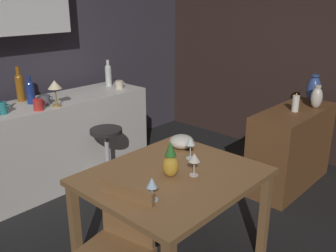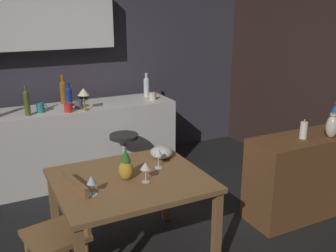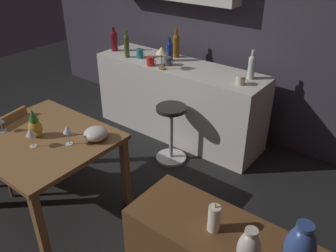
% 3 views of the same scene
% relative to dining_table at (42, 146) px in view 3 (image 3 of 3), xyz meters
% --- Properties ---
extents(ground_plane, '(9.00, 9.00, 0.00)m').
position_rel_dining_table_xyz_m(ground_plane, '(0.06, 0.21, -0.65)').
color(ground_plane, black).
extents(wall_kitchen_back, '(5.20, 0.33, 2.60)m').
position_rel_dining_table_xyz_m(wall_kitchen_back, '(-0.00, 2.29, 0.76)').
color(wall_kitchen_back, '#38333D').
rests_on(wall_kitchen_back, ground_plane).
extents(dining_table, '(1.14, 0.98, 0.74)m').
position_rel_dining_table_xyz_m(dining_table, '(0.00, 0.00, 0.00)').
color(dining_table, olive).
rests_on(dining_table, ground_plane).
extents(kitchen_counter, '(2.10, 0.60, 0.90)m').
position_rel_dining_table_xyz_m(kitchen_counter, '(0.13, 1.78, -0.20)').
color(kitchen_counter, silver).
rests_on(kitchen_counter, ground_plane).
extents(chair_near_window, '(0.47, 0.47, 0.82)m').
position_rel_dining_table_xyz_m(chair_near_window, '(-0.55, -0.04, -0.19)').
color(chair_near_window, olive).
rests_on(chair_near_window, ground_plane).
extents(bar_stool, '(0.34, 0.34, 0.65)m').
position_rel_dining_table_xyz_m(bar_stool, '(0.42, 1.26, -0.30)').
color(bar_stool, '#262323').
rests_on(bar_stool, ground_plane).
extents(wine_glass_left, '(0.07, 0.07, 0.17)m').
position_rel_dining_table_xyz_m(wine_glass_left, '(0.28, 0.08, 0.22)').
color(wine_glass_left, silver).
rests_on(wine_glass_left, dining_table).
extents(wine_glass_right, '(0.08, 0.08, 0.16)m').
position_rel_dining_table_xyz_m(wine_glass_right, '(0.08, -0.12, 0.21)').
color(wine_glass_right, silver).
rests_on(wine_glass_right, dining_table).
extents(wine_glass_center, '(0.07, 0.07, 0.15)m').
position_rel_dining_table_xyz_m(wine_glass_center, '(-0.34, -0.14, 0.19)').
color(wine_glass_center, silver).
rests_on(wine_glass_center, dining_table).
extents(pineapple_centerpiece, '(0.11, 0.11, 0.25)m').
position_rel_dining_table_xyz_m(pineapple_centerpiece, '(-0.04, -0.01, 0.19)').
color(pineapple_centerpiece, gold).
rests_on(pineapple_centerpiece, dining_table).
extents(fruit_bowl, '(0.20, 0.20, 0.10)m').
position_rel_dining_table_xyz_m(fruit_bowl, '(0.40, 0.26, 0.14)').
color(fruit_bowl, beige).
rests_on(fruit_bowl, dining_table).
extents(wine_bottle_amber, '(0.08, 0.08, 0.35)m').
position_rel_dining_table_xyz_m(wine_bottle_amber, '(-0.06, 1.98, 0.40)').
color(wine_bottle_amber, '#8C5114').
rests_on(wine_bottle_amber, kitchen_counter).
extents(wine_bottle_cobalt, '(0.08, 0.08, 0.28)m').
position_rel_dining_table_xyz_m(wine_bottle_cobalt, '(-0.04, 1.82, 0.38)').
color(wine_bottle_cobalt, navy).
rests_on(wine_bottle_cobalt, kitchen_counter).
extents(wine_bottle_ruby, '(0.08, 0.08, 0.30)m').
position_rel_dining_table_xyz_m(wine_bottle_ruby, '(-0.83, 1.71, 0.39)').
color(wine_bottle_ruby, maroon).
rests_on(wine_bottle_ruby, kitchen_counter).
extents(wine_bottle_olive, '(0.06, 0.06, 0.32)m').
position_rel_dining_table_xyz_m(wine_bottle_olive, '(-0.52, 1.62, 0.40)').
color(wine_bottle_olive, '#475623').
rests_on(wine_bottle_olive, kitchen_counter).
extents(wine_bottle_clear, '(0.07, 0.07, 0.30)m').
position_rel_dining_table_xyz_m(wine_bottle_clear, '(0.97, 1.89, 0.39)').
color(wine_bottle_clear, silver).
rests_on(wine_bottle_clear, kitchen_counter).
extents(cup_cream, '(0.12, 0.09, 0.09)m').
position_rel_dining_table_xyz_m(cup_cream, '(0.96, 1.68, 0.29)').
color(cup_cream, beige).
rests_on(cup_cream, kitchen_counter).
extents(cup_red, '(0.13, 0.09, 0.10)m').
position_rel_dining_table_xyz_m(cup_red, '(-0.10, 1.56, 0.30)').
color(cup_red, red).
rests_on(cup_red, kitchen_counter).
extents(cup_slate, '(0.13, 0.09, 0.09)m').
position_rel_dining_table_xyz_m(cup_slate, '(0.04, 1.69, 0.29)').
color(cup_slate, '#515660').
rests_on(cup_slate, kitchen_counter).
extents(cup_teal, '(0.11, 0.08, 0.11)m').
position_rel_dining_table_xyz_m(cup_teal, '(-0.38, 1.69, 0.30)').
color(cup_teal, teal).
rests_on(cup_teal, kitchen_counter).
extents(counter_lamp, '(0.13, 0.13, 0.25)m').
position_rel_dining_table_xyz_m(counter_lamp, '(0.07, 1.55, 0.44)').
color(counter_lamp, '#A58447').
rests_on(counter_lamp, kitchen_counter).
extents(pillar_candle_tall, '(0.07, 0.07, 0.19)m').
position_rel_dining_table_xyz_m(pillar_candle_tall, '(1.71, -0.08, 0.25)').
color(pillar_candle_tall, white).
rests_on(pillar_candle_tall, sideboard_cabinet).
extents(vase_ceramic_blue, '(0.15, 0.15, 0.30)m').
position_rel_dining_table_xyz_m(vase_ceramic_blue, '(2.16, -0.06, 0.31)').
color(vase_ceramic_blue, '#334C8C').
rests_on(vase_ceramic_blue, sideboard_cabinet).
extents(vase_ceramic_ivory, '(0.11, 0.11, 0.24)m').
position_rel_dining_table_xyz_m(vase_ceramic_ivory, '(1.96, -0.18, 0.28)').
color(vase_ceramic_ivory, beige).
rests_on(vase_ceramic_ivory, sideboard_cabinet).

